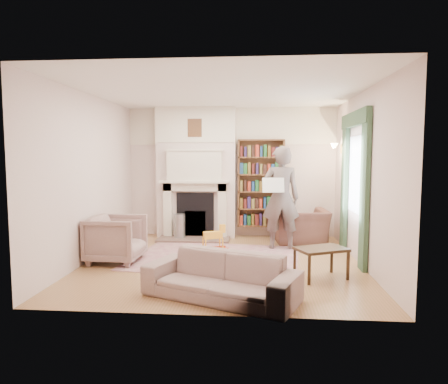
# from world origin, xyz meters

# --- Properties ---
(floor) EXTENTS (4.50, 4.50, 0.00)m
(floor) POSITION_xyz_m (0.00, 0.00, 0.00)
(floor) COLOR olive
(floor) RESTS_ON ground
(ceiling) EXTENTS (4.50, 4.50, 0.00)m
(ceiling) POSITION_xyz_m (0.00, 0.00, 2.80)
(ceiling) COLOR white
(ceiling) RESTS_ON wall_back
(wall_back) EXTENTS (4.50, 0.00, 4.50)m
(wall_back) POSITION_xyz_m (0.00, 2.25, 1.40)
(wall_back) COLOR silver
(wall_back) RESTS_ON floor
(wall_front) EXTENTS (4.50, 0.00, 4.50)m
(wall_front) POSITION_xyz_m (0.00, -2.25, 1.40)
(wall_front) COLOR silver
(wall_front) RESTS_ON floor
(wall_left) EXTENTS (0.00, 4.50, 4.50)m
(wall_left) POSITION_xyz_m (-2.25, 0.00, 1.40)
(wall_left) COLOR silver
(wall_left) RESTS_ON floor
(wall_right) EXTENTS (0.00, 4.50, 4.50)m
(wall_right) POSITION_xyz_m (2.25, 0.00, 1.40)
(wall_right) COLOR silver
(wall_right) RESTS_ON floor
(fireplace) EXTENTS (1.70, 0.58, 2.80)m
(fireplace) POSITION_xyz_m (-0.75, 2.05, 1.39)
(fireplace) COLOR silver
(fireplace) RESTS_ON floor
(bookcase) EXTENTS (1.00, 0.24, 1.85)m
(bookcase) POSITION_xyz_m (0.65, 2.12, 1.18)
(bookcase) COLOR brown
(bookcase) RESTS_ON floor
(window) EXTENTS (0.02, 0.90, 1.30)m
(window) POSITION_xyz_m (2.23, 0.40, 1.45)
(window) COLOR silver
(window) RESTS_ON wall_right
(curtain_left) EXTENTS (0.07, 0.32, 2.40)m
(curtain_left) POSITION_xyz_m (2.20, -0.30, 1.20)
(curtain_left) COLOR #314C32
(curtain_left) RESTS_ON floor
(curtain_right) EXTENTS (0.07, 0.32, 2.40)m
(curtain_right) POSITION_xyz_m (2.20, 1.10, 1.20)
(curtain_right) COLOR #314C32
(curtain_right) RESTS_ON floor
(pelmet) EXTENTS (0.09, 1.70, 0.24)m
(pelmet) POSITION_xyz_m (2.19, 0.40, 2.38)
(pelmet) COLOR #314C32
(pelmet) RESTS_ON wall_right
(wall_sconce) EXTENTS (0.20, 0.24, 0.24)m
(wall_sconce) POSITION_xyz_m (2.03, 1.50, 1.90)
(wall_sconce) COLOR gold
(wall_sconce) RESTS_ON wall_right
(rug) EXTENTS (3.05, 2.48, 0.01)m
(rug) POSITION_xyz_m (-0.15, 0.24, 0.01)
(rug) COLOR #BEA690
(rug) RESTS_ON floor
(armchair_reading) EXTENTS (1.12, 1.00, 0.68)m
(armchair_reading) POSITION_xyz_m (1.46, 1.63, 0.34)
(armchair_reading) COLOR #512D2B
(armchair_reading) RESTS_ON floor
(armchair_left) EXTENTS (0.88, 0.86, 0.78)m
(armchair_left) POSITION_xyz_m (-1.77, -0.13, 0.39)
(armchair_left) COLOR #A9988C
(armchair_left) RESTS_ON floor
(sofa) EXTENTS (2.05, 1.42, 0.56)m
(sofa) POSITION_xyz_m (0.12, -1.71, 0.28)
(sofa) COLOR #A49587
(sofa) RESTS_ON floor
(man_reading) EXTENTS (0.74, 0.51, 1.94)m
(man_reading) POSITION_xyz_m (1.01, 1.03, 0.97)
(man_reading) COLOR #5A4C48
(man_reading) RESTS_ON floor
(newspaper) EXTENTS (0.40, 0.14, 0.27)m
(newspaper) POSITION_xyz_m (0.86, 0.83, 1.23)
(newspaper) COLOR silver
(newspaper) RESTS_ON man_reading
(coffee_table) EXTENTS (0.82, 0.70, 0.45)m
(coffee_table) POSITION_xyz_m (1.49, -0.78, 0.23)
(coffee_table) COLOR #342312
(coffee_table) RESTS_ON floor
(paraffin_heater) EXTENTS (0.30, 0.30, 0.55)m
(paraffin_heater) POSITION_xyz_m (-1.05, 1.67, 0.28)
(paraffin_heater) COLOR #9DA0A4
(paraffin_heater) RESTS_ON floor
(rocking_horse) EXTENTS (0.59, 0.42, 0.48)m
(rocking_horse) POSITION_xyz_m (-0.25, 0.76, 0.24)
(rocking_horse) COLOR #F9AC29
(rocking_horse) RESTS_ON rug
(board_game) EXTENTS (0.47, 0.47, 0.03)m
(board_game) POSITION_xyz_m (-0.78, -0.04, 0.03)
(board_game) COLOR gold
(board_game) RESTS_ON rug
(game_box_lid) EXTENTS (0.36, 0.30, 0.05)m
(game_box_lid) POSITION_xyz_m (-0.48, 0.16, 0.04)
(game_box_lid) COLOR #AF2C14
(game_box_lid) RESTS_ON rug
(comic_annuals) EXTENTS (0.60, 0.59, 0.02)m
(comic_annuals) POSITION_xyz_m (0.32, -0.44, 0.02)
(comic_annuals) COLOR red
(comic_annuals) RESTS_ON rug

